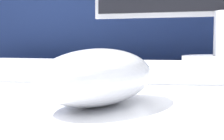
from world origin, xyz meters
TOP-DOWN VIEW (x-y plane):
  - partition_panel at (0.00, 0.63)m, footprint 5.00×0.03m
  - computer_mouse_near at (-0.06, -0.22)m, footprint 0.11×0.15m
  - keyboard at (-0.09, -0.03)m, footprint 0.39×0.18m

SIDE VIEW (x-z plane):
  - partition_panel at x=0.00m, z-range 0.00..1.32m
  - keyboard at x=-0.09m, z-range 0.75..0.77m
  - computer_mouse_near at x=-0.06m, z-range 0.75..0.80m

